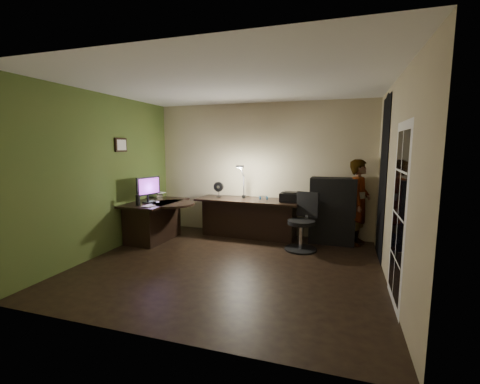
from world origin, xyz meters
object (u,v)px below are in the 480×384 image
(office_chair, at_px, (301,222))
(desk_right, at_px, (248,218))
(monitor, at_px, (148,193))
(person, at_px, (359,202))
(desk_left, at_px, (155,221))
(cabinet, at_px, (332,211))

(office_chair, bearing_deg, desk_right, 175.03)
(desk_right, distance_m, office_chair, 1.25)
(monitor, relative_size, person, 0.34)
(monitor, relative_size, office_chair, 0.53)
(office_chair, bearing_deg, desk_left, -154.92)
(person, bearing_deg, office_chair, 138.43)
(desk_left, xyz_separation_m, person, (3.76, 0.92, 0.41))
(desk_right, xyz_separation_m, person, (2.09, 0.15, 0.41))
(desk_right, height_order, cabinet, cabinet)
(desk_left, relative_size, person, 0.83)
(cabinet, relative_size, monitor, 2.32)
(desk_right, distance_m, monitor, 2.02)
(cabinet, bearing_deg, person, 7.85)
(desk_left, height_order, office_chair, office_chair)
(desk_left, distance_m, cabinet, 3.42)
(desk_right, height_order, office_chair, office_chair)
(cabinet, bearing_deg, desk_left, -164.29)
(desk_left, height_order, monitor, monitor)
(desk_right, xyz_separation_m, office_chair, (1.13, -0.53, 0.12))
(desk_left, relative_size, desk_right, 0.64)
(desk_left, bearing_deg, cabinet, 16.89)
(desk_left, relative_size, cabinet, 1.06)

